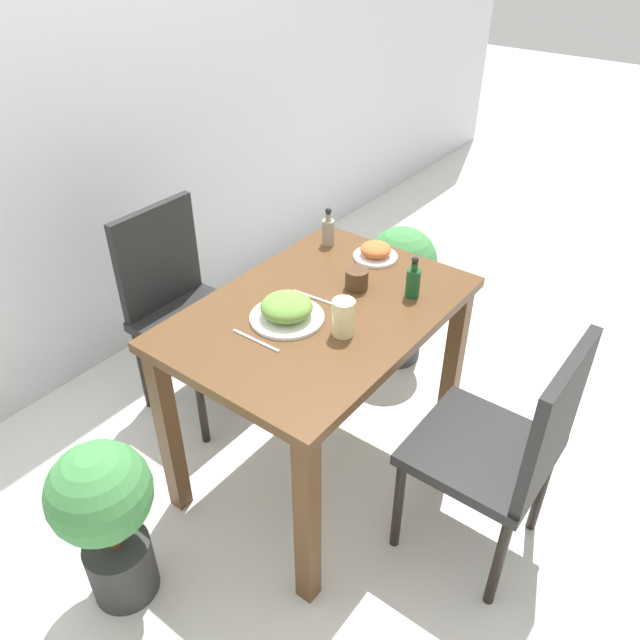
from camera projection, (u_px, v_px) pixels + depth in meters
The scene contains 15 objects.
ground_plane at pixel (320, 465), 2.52m from camera, with size 16.00×16.00×0.00m, color silver.
wall_back at pixel (57, 81), 2.41m from camera, with size 8.00×0.05×2.60m.
dining_table at pixel (320, 338), 2.15m from camera, with size 1.03×0.71×0.76m.
chair_near at pixel (508, 446), 1.92m from camera, with size 0.42×0.42×0.89m.
chair_far at pixel (181, 301), 2.59m from camera, with size 0.42×0.42×0.89m.
food_plate at pixel (287, 309), 2.01m from camera, with size 0.24×0.24×0.08m.
side_plate at pixel (376, 252), 2.34m from camera, with size 0.17×0.17×0.06m.
drink_cup at pixel (357, 279), 2.16m from camera, with size 0.08×0.08×0.07m.
juice_glass at pixel (343, 317), 1.93m from camera, with size 0.07×0.07×0.12m.
sauce_bottle at pixel (413, 281), 2.11m from camera, with size 0.05×0.05×0.15m.
condiment_bottle at pixel (328, 231), 2.42m from camera, with size 0.05×0.05×0.15m.
fork_utensil at pixel (256, 341), 1.93m from camera, with size 0.01×0.19×0.00m.
spoon_utensil at pixel (315, 298), 2.12m from camera, with size 0.02×0.18×0.00m.
potted_plant_left at pixel (106, 513), 1.86m from camera, with size 0.31×0.31×0.63m.
potted_plant_right at pixel (399, 286), 2.89m from camera, with size 0.32×0.32×0.69m.
Camera 1 is at (-1.38, -1.05, 1.92)m, focal length 35.00 mm.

